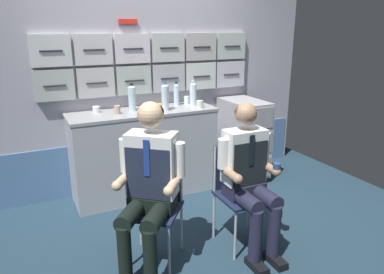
% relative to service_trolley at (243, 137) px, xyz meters
% --- Properties ---
extents(ground, '(4.80, 4.80, 0.04)m').
position_rel_service_trolley_xyz_m(ground, '(-1.14, -1.00, -0.54)').
color(ground, '#203646').
extents(galley_bulkhead, '(4.20, 0.14, 2.15)m').
position_rel_service_trolley_xyz_m(galley_bulkhead, '(-1.13, 0.37, 0.57)').
color(galley_bulkhead, '#AAA7B5').
rests_on(galley_bulkhead, ground).
extents(galley_counter, '(1.57, 0.53, 0.95)m').
position_rel_service_trolley_xyz_m(galley_counter, '(-1.23, 0.09, -0.04)').
color(galley_counter, '#AAABAF').
rests_on(galley_counter, ground).
extents(service_trolley, '(0.40, 0.65, 0.97)m').
position_rel_service_trolley_xyz_m(service_trolley, '(0.00, 0.00, 0.00)').
color(service_trolley, black).
rests_on(service_trolley, ground).
extents(folding_chair_left, '(0.56, 0.56, 0.85)m').
position_rel_service_trolley_xyz_m(folding_chair_left, '(-1.52, -1.05, 0.01)').
color(folding_chair_left, '#A8AAAF').
rests_on(folding_chair_left, ground).
extents(crew_member_left, '(0.64, 0.68, 1.29)m').
position_rel_service_trolley_xyz_m(crew_member_left, '(-1.62, -1.18, 0.20)').
color(crew_member_left, black).
rests_on(crew_member_left, ground).
extents(folding_chair_right, '(0.41, 0.41, 0.85)m').
position_rel_service_trolley_xyz_m(folding_chair_right, '(-0.81, -1.14, 0.01)').
color(folding_chair_right, '#A8AAAF').
rests_on(folding_chair_right, ground).
extents(crew_member_right, '(0.48, 0.59, 1.23)m').
position_rel_service_trolley_xyz_m(crew_member_right, '(-0.82, -1.30, 0.16)').
color(crew_member_right, black).
rests_on(crew_member_right, ground).
extents(water_bottle_clear, '(0.08, 0.08, 0.29)m').
position_rel_service_trolley_xyz_m(water_bottle_clear, '(-1.33, 0.12, 0.57)').
color(water_bottle_clear, silver).
rests_on(water_bottle_clear, galley_counter).
extents(water_bottle_blue_cap, '(0.08, 0.08, 0.27)m').
position_rel_service_trolley_xyz_m(water_bottle_blue_cap, '(-0.62, 0.12, 0.56)').
color(water_bottle_blue_cap, silver).
rests_on(water_bottle_blue_cap, galley_counter).
extents(water_bottle_tall, '(0.06, 0.06, 0.26)m').
position_rel_service_trolley_xyz_m(water_bottle_tall, '(-0.80, 0.18, 0.56)').
color(water_bottle_tall, silver).
rests_on(water_bottle_tall, galley_counter).
extents(water_bottle_short, '(0.08, 0.08, 0.30)m').
position_rel_service_trolley_xyz_m(water_bottle_short, '(-1.01, -0.01, 0.58)').
color(water_bottle_short, silver).
rests_on(water_bottle_short, galley_counter).
extents(coffee_cup_white, '(0.07, 0.07, 0.06)m').
position_rel_service_trolley_xyz_m(coffee_cup_white, '(-1.69, 0.21, 0.47)').
color(coffee_cup_white, white).
rests_on(coffee_cup_white, galley_counter).
extents(paper_cup_blue, '(0.06, 0.06, 0.09)m').
position_rel_service_trolley_xyz_m(paper_cup_blue, '(-0.67, 0.19, 0.48)').
color(paper_cup_blue, white).
rests_on(paper_cup_blue, galley_counter).
extents(coffee_cup_spare, '(0.07, 0.07, 0.08)m').
position_rel_service_trolley_xyz_m(coffee_cup_spare, '(-0.62, -0.05, 0.48)').
color(coffee_cup_spare, silver).
rests_on(coffee_cup_spare, galley_counter).
extents(paper_cup_tan, '(0.06, 0.06, 0.09)m').
position_rel_service_trolley_xyz_m(paper_cup_tan, '(-1.51, 0.05, 0.48)').
color(paper_cup_tan, tan).
rests_on(paper_cup_tan, galley_counter).
extents(snack_banana, '(0.17, 0.10, 0.04)m').
position_rel_service_trolley_xyz_m(snack_banana, '(-1.01, 0.19, 0.45)').
color(snack_banana, yellow).
rests_on(snack_banana, galley_counter).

